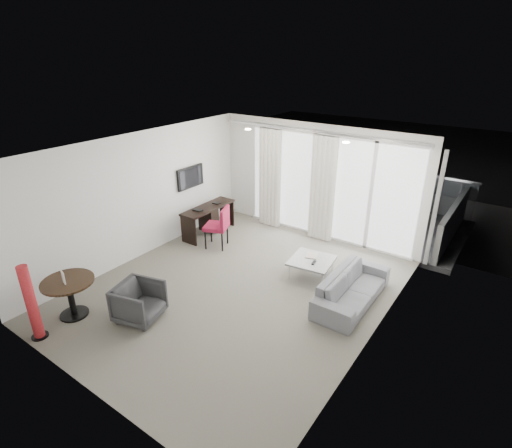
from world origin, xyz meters
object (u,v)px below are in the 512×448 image
Objects in this scene: round_table at (71,298)px; sofa at (352,288)px; rattan_chair_a at (363,213)px; desk_chair at (216,227)px; tub_armchair at (139,302)px; red_lamp at (31,303)px; desk at (209,220)px; coffee_table at (311,268)px; rattan_chair_b at (413,208)px.

sofa is (3.63, 3.03, -0.06)m from round_table.
desk_chair is at bearing -104.98° from rattan_chair_a.
tub_armchair is 3.60m from sofa.
red_lamp is (-0.24, -3.93, 0.15)m from desk_chair.
desk_chair is 1.36× the size of tub_armchair.
desk is at bearing -116.19° from rattan_chair_a.
desk_chair is (0.59, -0.42, 0.13)m from desk.
tub_armchair is 0.84× the size of rattan_chair_a.
round_table is at bearing -127.85° from coffee_table.
rattan_chair_a reaches higher than tub_armchair.
tub_armchair is 0.88× the size of coffee_table.
round_table is 1.05× the size of coffee_table.
round_table is 0.45× the size of sofa.
coffee_table is 2.71m from rattan_chair_a.
desk_chair is 2.80m from tub_armchair.
rattan_chair_b is at bearing 69.07° from rattan_chair_a.
rattan_chair_a is at bearing 39.55° from desk.
round_table is (0.28, -3.72, -0.01)m from desk.
sofa is (0.99, -0.37, 0.09)m from coffee_table.
tub_armchair is 6.93m from rattan_chair_b.
rattan_chair_a is 1.32m from rattan_chair_b.
desk is 3.73m from rattan_chair_a.
coffee_table is at bearing -103.55° from rattan_chair_b.
red_lamp is at bearing -122.58° from coffee_table.
round_table reaches higher than sofa.
sofa is 3.24m from rattan_chair_a.
desk_chair reaches higher than round_table.
red_lamp is (0.35, -4.35, 0.28)m from desk.
rattan_chair_b is at bearing 40.92° from desk.
coffee_table is 1.06m from sofa.
desk is 4.37m from red_lamp.
rattan_chair_a is (2.28, 2.79, -0.06)m from desk_chair.
rattan_chair_a is (2.88, 2.38, 0.07)m from desk.
desk_chair is 4.92m from rattan_chair_b.
desk_chair is at bearing -35.22° from desk.
red_lamp is 0.67× the size of sofa.
rattan_chair_a reaches higher than sofa.
desk is 3.38m from tub_armchair.
rattan_chair_b reaches higher than round_table.
rattan_chair_a is at bearing -30.86° from tub_armchair.
sofa is (3.31, -0.27, -0.20)m from desk_chair.
round_table is 6.63m from rattan_chair_a.
rattan_chair_a is (2.60, 6.10, 0.08)m from round_table.
desk_chair is at bearing -0.73° from tub_armchair.
desk_chair is 3.33m from sofa.
coffee_table is at bearing -45.07° from tub_armchair.
red_lamp reaches higher than coffee_table.
rattan_chair_b is (0.94, 0.93, 0.03)m from rattan_chair_a.
rattan_chair_b is (3.81, 3.31, 0.10)m from desk.
desk_chair is 0.76× the size of red_lamp.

